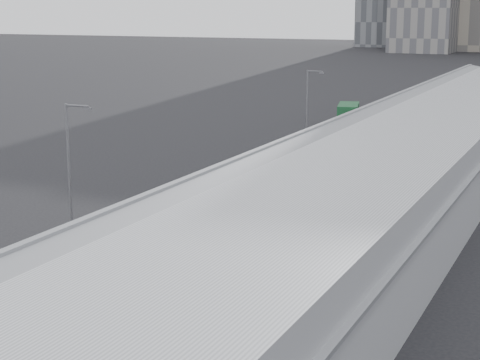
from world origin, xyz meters
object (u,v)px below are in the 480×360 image
Objects in this scene: shipping_container at (348,115)px; bus_4 at (255,190)px; bus_5 at (319,161)px; street_lamp_far at (308,104)px; bus_3 at (185,231)px; bus_7 at (393,123)px; bus_6 at (363,138)px; street_lamp_near at (71,167)px; suv at (404,101)px; bus_2 at (27,306)px.

bus_4 is at bearing -95.46° from shipping_container.
street_lamp_far is (-6.55, 15.08, 3.54)m from bus_5.
bus_3 reaches higher than bus_7.
bus_6 is 44.50m from street_lamp_near.
bus_6 reaches higher than shipping_container.
shipping_container is 1.18× the size of suv.
bus_5 is 2.37× the size of suv.
bus_5 is at bearing -86.77° from bus_6.
bus_6 is at bearing 83.96° from bus_2.
bus_7 is at bearing 91.87° from bus_4.
shipping_container is (-7.82, 19.95, -0.20)m from bus_6.
bus_4 reaches higher than bus_2.
shipping_container is (-1.24, 19.93, -3.73)m from street_lamp_far.
street_lamp_near reaches higher than suv.
bus_2 is at bearing -92.64° from bus_7.
bus_6 is (0.85, 56.92, 0.12)m from bus_2.
suv is (-5.80, 44.83, -0.86)m from bus_6.
bus_6 is 1.39× the size of street_lamp_near.
bus_7 is 9.46m from shipping_container.
bus_2 is 1.30× the size of street_lamp_near.
bus_7 is at bearing 91.15° from bus_3.
bus_6 is at bearing 80.03° from street_lamp_near.
suv is at bearing 89.64° from bus_5.
bus_2 is at bearing -92.56° from bus_3.
bus_7 is (-0.22, 14.32, -0.14)m from bus_6.
bus_3 is 62.51m from shipping_container.
street_lamp_near is at bearing -103.76° from shipping_container.
bus_5 is at bearing -66.54° from street_lamp_far.
bus_5 is 35.87m from shipping_container.
bus_2 is 15.46m from street_lamp_near.
bus_4 is 1.11× the size of bus_7.
bus_7 is 31.03m from suv.
shipping_container is at bearing 100.72° from bus_4.
bus_4 is 1.54× the size of street_lamp_far.
bus_2 is at bearing -87.50° from bus_6.
bus_7 reaches higher than shipping_container.
street_lamp_near is at bearing 112.03° from bus_2.
bus_5 reaches higher than shipping_container.
street_lamp_near is 1.09× the size of street_lamp_far.
bus_5 is at bearing 90.25° from bus_4.
street_lamp_near is (-7.64, -28.59, 3.96)m from bus_5.
suv is (-4.95, 101.76, -0.75)m from bus_2.
street_lamp_near reaches higher than bus_7.
bus_4 is at bearing 84.17° from bus_2.
street_lamp_far is 20.31m from shipping_container.
street_lamp_far is (-6.36, -14.30, 3.67)m from bus_7.
bus_5 is 1.39× the size of street_lamp_near.
bus_2 is 0.93× the size of bus_5.
shipping_container is at bearing 141.36° from bus_7.
suv is (-5.26, 74.03, -0.90)m from bus_4.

